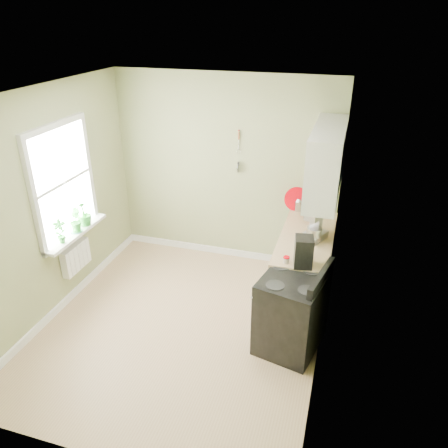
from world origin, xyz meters
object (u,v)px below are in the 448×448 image
(stove, at_px, (291,312))
(stand_mixer, at_px, (315,225))
(kettle, at_px, (298,205))
(coffee_maker, at_px, (303,252))

(stove, height_order, stand_mixer, stand_mixer)
(stand_mixer, xyz_separation_m, kettle, (-0.30, 0.76, -0.09))
(stand_mixer, distance_m, coffee_maker, 0.67)
(stove, bearing_deg, stand_mixer, 83.65)
(kettle, height_order, coffee_maker, coffee_maker)
(kettle, bearing_deg, stand_mixer, -68.08)
(stove, distance_m, stand_mixer, 1.12)
(stove, xyz_separation_m, coffee_maker, (0.05, 0.25, 0.62))
(coffee_maker, bearing_deg, stove, -100.94)
(stand_mixer, bearing_deg, coffee_maker, -94.60)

